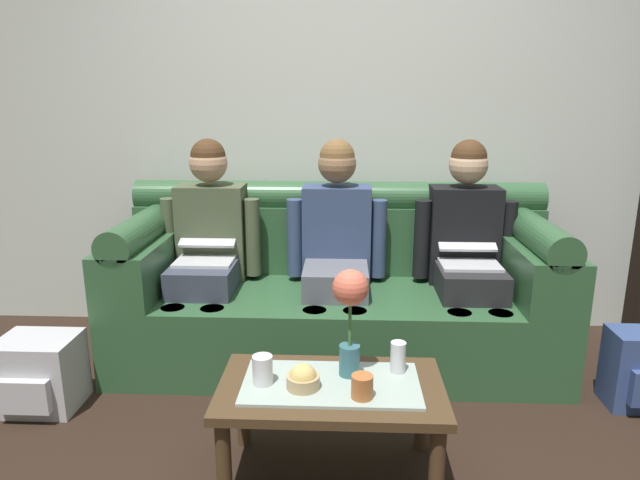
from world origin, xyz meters
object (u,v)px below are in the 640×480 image
snack_bowl (303,379)px  cup_far_center (398,357)px  flower_vase (350,305)px  person_right (467,245)px  cup_near_left (362,386)px  person_left (208,242)px  cup_near_right (263,370)px  couch (336,293)px  backpack_left (40,374)px  coffee_table (331,398)px  person_middle (336,243)px

snack_bowl → cup_far_center: cup_far_center is taller
flower_vase → person_right: bearing=57.6°
cup_near_left → person_left: bearing=125.0°
person_left → cup_far_center: person_left is taller
cup_near_right → couch: bearing=77.0°
couch → person_right: size_ratio=1.95×
cup_near_right → backpack_left: 1.26m
flower_vase → backpack_left: bearing=165.5°
coffee_table → cup_far_center: (0.26, 0.09, 0.13)m
snack_bowl → cup_near_left: snack_bowl is taller
person_left → flower_vase: (0.78, -1.01, 0.03)m
person_middle → flower_vase: (0.07, -1.01, 0.03)m
backpack_left → flower_vase: bearing=-14.5°
person_left → cup_near_left: 1.46m
person_left → person_right: bearing=0.0°
coffee_table → person_middle: bearing=90.0°
coffee_table → backpack_left: 1.47m
person_left → snack_bowl: 1.29m
cup_near_right → backpack_left: bearing=157.9°
person_right → flower_vase: bearing=-122.4°
person_middle → backpack_left: 1.60m
cup_near_right → cup_far_center: bearing=12.7°
cup_far_center → backpack_left: bearing=168.2°
person_middle → flower_vase: size_ratio=2.89×
couch → person_left: size_ratio=1.95×
person_left → backpack_left: size_ratio=3.47×
cup_near_right → flower_vase: bearing=14.5°
person_left → person_right: same height
couch → flower_vase: bearing=-86.1°
person_right → flower_vase: 1.20m
couch → flower_vase: 1.07m
person_middle → coffee_table: (0.00, -1.08, -0.32)m
flower_vase → cup_far_center: 0.29m
cup_near_left → cup_near_right: cup_near_right is taller
couch → person_left: (-0.71, -0.00, 0.29)m
person_right → coffee_table: person_right is taller
cup_near_left → coffee_table: bearing=137.3°
flower_vase → cup_near_left: size_ratio=4.94×
person_middle → cup_near_left: 1.21m
couch → snack_bowl: bearing=-95.2°
couch → backpack_left: 1.54m
coffee_table → cup_near_left: size_ratio=9.96×
couch → person_right: person_right is taller
person_right → cup_far_center: (-0.46, -0.98, -0.19)m
couch → cup_near_right: size_ratio=21.50×
coffee_table → snack_bowl: (-0.10, -0.04, 0.10)m
backpack_left → snack_bowl: bearing=-20.6°
cup_far_center → backpack_left: size_ratio=0.35×
couch → cup_near_left: 1.19m
person_right → cup_near_right: size_ratio=11.02×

